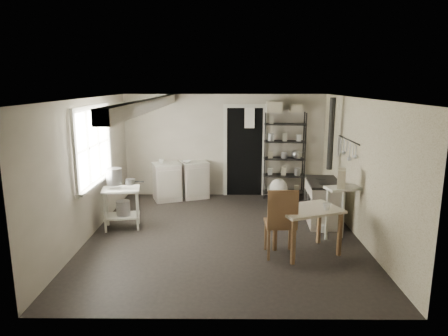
{
  "coord_description": "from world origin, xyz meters",
  "views": [
    {
      "loc": [
        0.05,
        -6.44,
        2.54
      ],
      "look_at": [
        0.0,
        0.3,
        1.1
      ],
      "focal_mm": 32.0,
      "sensor_mm": 36.0,
      "label": 1
    }
  ],
  "objects_px": {
    "stove": "(323,199)",
    "chair": "(280,224)",
    "base_cabinets": "(181,178)",
    "shelf_rack": "(284,156)",
    "prep_table": "(122,206)",
    "work_table": "(307,229)",
    "flour_sack": "(278,189)",
    "stockpot": "(114,177)"
  },
  "relations": [
    {
      "from": "stove",
      "to": "flour_sack",
      "type": "distance_m",
      "value": 1.58
    },
    {
      "from": "stove",
      "to": "flour_sack",
      "type": "height_order",
      "value": "stove"
    },
    {
      "from": "prep_table",
      "to": "stockpot",
      "type": "xyz_separation_m",
      "value": [
        -0.11,
        0.01,
        0.54
      ]
    },
    {
      "from": "stove",
      "to": "work_table",
      "type": "relative_size",
      "value": 1.08
    },
    {
      "from": "stove",
      "to": "work_table",
      "type": "height_order",
      "value": "stove"
    },
    {
      "from": "prep_table",
      "to": "chair",
      "type": "distance_m",
      "value": 2.88
    },
    {
      "from": "stove",
      "to": "flour_sack",
      "type": "relative_size",
      "value": 2.07
    },
    {
      "from": "base_cabinets",
      "to": "flour_sack",
      "type": "height_order",
      "value": "base_cabinets"
    },
    {
      "from": "prep_table",
      "to": "shelf_rack",
      "type": "height_order",
      "value": "shelf_rack"
    },
    {
      "from": "shelf_rack",
      "to": "stove",
      "type": "xyz_separation_m",
      "value": [
        0.49,
        -1.68,
        -0.51
      ]
    },
    {
      "from": "prep_table",
      "to": "chair",
      "type": "height_order",
      "value": "chair"
    },
    {
      "from": "work_table",
      "to": "chair",
      "type": "bearing_deg",
      "value": -170.15
    },
    {
      "from": "stockpot",
      "to": "flour_sack",
      "type": "bearing_deg",
      "value": 29.36
    },
    {
      "from": "prep_table",
      "to": "chair",
      "type": "xyz_separation_m",
      "value": [
        2.65,
        -1.12,
        0.08
      ]
    },
    {
      "from": "base_cabinets",
      "to": "stove",
      "type": "distance_m",
      "value": 3.19
    },
    {
      "from": "base_cabinets",
      "to": "shelf_rack",
      "type": "xyz_separation_m",
      "value": [
        2.3,
        0.12,
        0.49
      ]
    },
    {
      "from": "base_cabinets",
      "to": "chair",
      "type": "height_order",
      "value": "chair"
    },
    {
      "from": "prep_table",
      "to": "stove",
      "type": "xyz_separation_m",
      "value": [
        3.63,
        0.32,
        0.04
      ]
    },
    {
      "from": "prep_table",
      "to": "flour_sack",
      "type": "height_order",
      "value": "prep_table"
    },
    {
      "from": "stockpot",
      "to": "stove",
      "type": "height_order",
      "value": "stockpot"
    },
    {
      "from": "stockpot",
      "to": "base_cabinets",
      "type": "height_order",
      "value": "stockpot"
    },
    {
      "from": "stockpot",
      "to": "chair",
      "type": "height_order",
      "value": "stockpot"
    },
    {
      "from": "base_cabinets",
      "to": "shelf_rack",
      "type": "relative_size",
      "value": 0.65
    },
    {
      "from": "stockpot",
      "to": "stove",
      "type": "xyz_separation_m",
      "value": [
        3.73,
        0.31,
        -0.5
      ]
    },
    {
      "from": "work_table",
      "to": "flour_sack",
      "type": "relative_size",
      "value": 1.92
    },
    {
      "from": "flour_sack",
      "to": "prep_table",
      "type": "bearing_deg",
      "value": -149.59
    },
    {
      "from": "base_cabinets",
      "to": "stove",
      "type": "xyz_separation_m",
      "value": [
        2.79,
        -1.55,
        -0.02
      ]
    },
    {
      "from": "base_cabinets",
      "to": "chair",
      "type": "distance_m",
      "value": 3.5
    },
    {
      "from": "prep_table",
      "to": "chair",
      "type": "relative_size",
      "value": 0.68
    },
    {
      "from": "work_table",
      "to": "stove",
      "type": "bearing_deg",
      "value": 68.05
    },
    {
      "from": "flour_sack",
      "to": "base_cabinets",
      "type": "bearing_deg",
      "value": 177.02
    },
    {
      "from": "flour_sack",
      "to": "work_table",
      "type": "bearing_deg",
      "value": -88.47
    },
    {
      "from": "stove",
      "to": "chair",
      "type": "relative_size",
      "value": 0.94
    },
    {
      "from": "shelf_rack",
      "to": "prep_table",
      "type": "bearing_deg",
      "value": -143.75
    },
    {
      "from": "shelf_rack",
      "to": "flour_sack",
      "type": "relative_size",
      "value": 3.96
    },
    {
      "from": "base_cabinets",
      "to": "work_table",
      "type": "distance_m",
      "value": 3.68
    },
    {
      "from": "prep_table",
      "to": "work_table",
      "type": "height_order",
      "value": "prep_table"
    },
    {
      "from": "stockpot",
      "to": "shelf_rack",
      "type": "xyz_separation_m",
      "value": [
        3.24,
        1.99,
        0.01
      ]
    },
    {
      "from": "prep_table",
      "to": "base_cabinets",
      "type": "xyz_separation_m",
      "value": [
        0.84,
        1.87,
        0.06
      ]
    },
    {
      "from": "stove",
      "to": "chair",
      "type": "xyz_separation_m",
      "value": [
        -0.97,
        -1.44,
        0.04
      ]
    },
    {
      "from": "stove",
      "to": "chair",
      "type": "bearing_deg",
      "value": -120.18
    },
    {
      "from": "work_table",
      "to": "flour_sack",
      "type": "xyz_separation_m",
      "value": [
        -0.07,
        2.81,
        -0.14
      ]
    }
  ]
}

